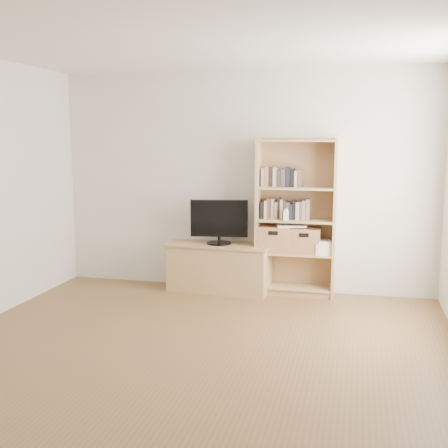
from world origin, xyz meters
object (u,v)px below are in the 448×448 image
(tv_stand, at_px, (219,268))
(baby_monitor, at_px, (286,215))
(laptop, at_px, (291,225))
(basket_right, at_px, (305,240))
(television, at_px, (219,222))
(basket_left, at_px, (275,239))
(bookshelf, at_px, (296,218))

(tv_stand, bearing_deg, baby_monitor, 1.20)
(laptop, bearing_deg, basket_right, -11.72)
(television, relative_size, basket_left, 1.85)
(laptop, bearing_deg, television, 168.47)
(bookshelf, xyz_separation_m, television, (-0.89, -0.06, -0.07))
(baby_monitor, height_order, basket_right, baby_monitor)
(bookshelf, relative_size, basket_left, 4.99)
(television, xyz_separation_m, basket_left, (0.65, 0.05, -0.18))
(basket_left, bearing_deg, basket_right, -1.07)
(bookshelf, bearing_deg, laptop, -167.40)
(television, bearing_deg, bookshelf, -3.96)
(tv_stand, distance_m, basket_left, 0.75)
(bookshelf, distance_m, baby_monitor, 0.15)
(basket_right, distance_m, laptop, 0.24)
(television, height_order, basket_right, television)
(tv_stand, distance_m, television, 0.56)
(television, relative_size, basket_right, 1.93)
(bookshelf, distance_m, television, 0.90)
(bookshelf, height_order, television, bookshelf)
(basket_left, xyz_separation_m, basket_right, (0.35, 0.00, -0.01))
(television, xyz_separation_m, basket_right, (1.00, 0.06, -0.19))
(tv_stand, relative_size, basket_right, 3.42)
(tv_stand, height_order, laptop, laptop)
(baby_monitor, xyz_separation_m, laptop, (0.04, 0.09, -0.13))
(tv_stand, bearing_deg, bookshelf, 8.06)
(television, distance_m, basket_left, 0.68)
(tv_stand, height_order, bookshelf, bookshelf)
(television, bearing_deg, laptop, -4.58)
(basket_left, bearing_deg, baby_monitor, -35.23)
(tv_stand, relative_size, baby_monitor, 10.57)
(basket_left, relative_size, laptop, 1.11)
(basket_left, bearing_deg, tv_stand, -177.00)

